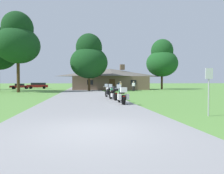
% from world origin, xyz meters
% --- Properties ---
extents(ground_plane, '(500.00, 500.00, 0.00)m').
position_xyz_m(ground_plane, '(0.00, 20.00, 0.00)').
color(ground_plane, '#56893D').
extents(asphalt_driveway, '(6.40, 80.00, 0.06)m').
position_xyz_m(asphalt_driveway, '(0.00, 18.00, 0.03)').
color(asphalt_driveway, gray).
rests_on(asphalt_driveway, ground).
extents(motorcycle_green_nearest_to_camera, '(0.72, 2.08, 1.30)m').
position_xyz_m(motorcycle_green_nearest_to_camera, '(2.36, 7.29, 0.61)').
color(motorcycle_green_nearest_to_camera, black).
rests_on(motorcycle_green_nearest_to_camera, asphalt_driveway).
extents(motorcycle_green_second_in_row, '(0.73, 2.08, 1.30)m').
position_xyz_m(motorcycle_green_second_in_row, '(2.28, 10.40, 0.62)').
color(motorcycle_green_second_in_row, black).
rests_on(motorcycle_green_second_in_row, asphalt_driveway).
extents(motorcycle_silver_farthest_in_row, '(0.92, 2.08, 1.30)m').
position_xyz_m(motorcycle_silver_farthest_in_row, '(2.26, 12.82, 0.61)').
color(motorcycle_silver_farthest_in_row, black).
rests_on(motorcycle_silver_farthest_in_row, asphalt_driveway).
extents(stone_lodge, '(15.88, 7.49, 5.24)m').
position_xyz_m(stone_lodge, '(5.46, 35.47, 2.23)').
color(stone_lodge, brown).
rests_on(stone_lodge, ground).
extents(bystander_blue_shirt_near_lodge, '(0.54, 0.28, 1.69)m').
position_xyz_m(bystander_blue_shirt_near_lodge, '(6.40, 29.02, 0.95)').
color(bystander_blue_shirt_near_lodge, navy).
rests_on(bystander_blue_shirt_near_lodge, ground).
extents(bystander_white_shirt_beside_signpost, '(0.50, 0.35, 1.69)m').
position_xyz_m(bystander_white_shirt_beside_signpost, '(8.34, 26.86, 0.95)').
color(bystander_white_shirt_beside_signpost, black).
rests_on(bystander_white_shirt_beside_signpost, ground).
extents(bystander_tan_shirt_by_tree, '(0.31, 0.53, 1.69)m').
position_xyz_m(bystander_tan_shirt_by_tree, '(6.00, 26.30, 0.95)').
color(bystander_tan_shirt_by_tree, '#75664C').
rests_on(bystander_tan_shirt_by_tree, ground).
extents(metal_signpost_roadside, '(0.36, 0.06, 2.14)m').
position_xyz_m(metal_signpost_roadside, '(5.26, 2.20, 1.35)').
color(metal_signpost_roadside, '#9EA0A5').
rests_on(metal_signpost_roadside, ground).
extents(tree_by_lodge_front, '(6.40, 6.40, 9.83)m').
position_xyz_m(tree_by_lodge_front, '(0.96, 28.74, 5.64)').
color(tree_by_lodge_front, '#422D19').
rests_on(tree_by_lodge_front, ground).
extents(tree_right_of_lodge, '(6.71, 6.71, 10.77)m').
position_xyz_m(tree_right_of_lodge, '(16.84, 35.27, 6.38)').
color(tree_right_of_lodge, '#422D19').
rests_on(tree_right_of_lodge, ground).
extents(tree_left_near, '(6.38, 6.38, 11.98)m').
position_xyz_m(tree_left_near, '(-9.66, 25.76, 7.78)').
color(tree_left_near, '#422D19').
rests_on(tree_left_near, ground).
extents(parked_red_suv_far_left, '(4.87, 2.69, 1.40)m').
position_xyz_m(parked_red_suv_far_left, '(-10.34, 42.49, 0.78)').
color(parked_red_suv_far_left, maroon).
rests_on(parked_red_suv_far_left, ground).
extents(parked_red_sedan_far_left, '(4.44, 2.50, 1.20)m').
position_xyz_m(parked_red_sedan_far_left, '(-14.02, 41.92, 0.64)').
color(parked_red_sedan_far_left, maroon).
rests_on(parked_red_sedan_far_left, ground).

